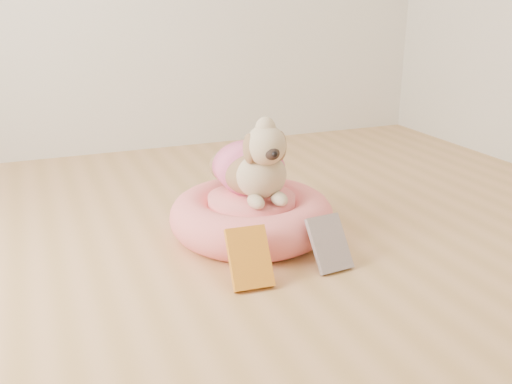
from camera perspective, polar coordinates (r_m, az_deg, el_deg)
name	(u,v)px	position (r m, az deg, el deg)	size (l,w,h in m)	color
floor	(294,312)	(1.91, 3.81, -11.93)	(4.50, 4.50, 0.00)	tan
pet_bed	(252,216)	(2.44, -0.44, -2.42)	(0.70, 0.70, 0.18)	#FF7563
dog	(253,152)	(2.37, -0.31, 3.97)	(0.34, 0.50, 0.37)	brown
book_yellow	(249,258)	(2.04, -0.66, -6.60)	(0.15, 0.03, 0.22)	gold
book_white	(329,243)	(2.18, 7.35, -5.12)	(0.14, 0.02, 0.22)	white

